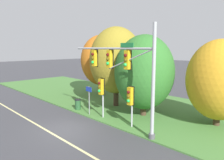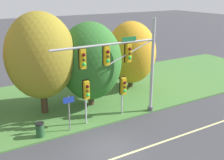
{
  "view_description": "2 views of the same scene",
  "coord_description": "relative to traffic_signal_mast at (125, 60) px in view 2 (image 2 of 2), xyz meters",
  "views": [
    {
      "loc": [
        12.69,
        -7.73,
        5.59
      ],
      "look_at": [
        0.46,
        3.87,
        3.08
      ],
      "focal_mm": 35.0,
      "sensor_mm": 36.0,
      "label": 1
    },
    {
      "loc": [
        -7.26,
        -12.58,
        8.92
      ],
      "look_at": [
        2.78,
        4.33,
        2.48
      ],
      "focal_mm": 45.0,
      "sensor_mm": 36.0,
      "label": 2
    }
  ],
  "objects": [
    {
      "name": "lane_stripe",
      "position": [
        -2.82,
        -3.91,
        -4.32
      ],
      "size": [
        36.0,
        0.16,
        0.01
      ],
      "primitive_type": "cube",
      "color": "beige",
      "rests_on": "ground"
    },
    {
      "name": "pedestrian_signal_near_kerb",
      "position": [
        -2.73,
        0.37,
        -1.92
      ],
      "size": [
        0.46,
        0.55,
        3.17
      ],
      "color": "#9EA0A5",
      "rests_on": "grass_verge"
    },
    {
      "name": "route_sign_post",
      "position": [
        -4.07,
        0.19,
        -2.7
      ],
      "size": [
        0.72,
        0.08,
        2.37
      ],
      "color": "slate",
      "rests_on": "grass_verge"
    },
    {
      "name": "pedestrian_signal_further_along",
      "position": [
        0.2,
        0.46,
        -2.16
      ],
      "size": [
        0.46,
        0.55,
        2.89
      ],
      "color": "#9EA0A5",
      "rests_on": "grass_verge"
    },
    {
      "name": "tree_behind_signpost",
      "position": [
        -0.93,
        3.35,
        -0.69
      ],
      "size": [
        4.78,
        4.78,
        6.53
      ],
      "color": "#423021",
      "rests_on": "grass_verge"
    },
    {
      "name": "ground_plane",
      "position": [
        -2.82,
        -2.71,
        -4.33
      ],
      "size": [
        160.0,
        160.0,
        0.0
      ],
      "primitive_type": "plane",
      "color": "#3D3D42"
    },
    {
      "name": "traffic_signal_mast",
      "position": [
        0.0,
        0.0,
        0.0
      ],
      "size": [
        7.75,
        0.49,
        6.92
      ],
      "color": "#9EA0A5",
      "rests_on": "grass_verge"
    },
    {
      "name": "tree_mid_verge",
      "position": [
        4.15,
        5.28,
        -0.96
      ],
      "size": [
        4.52,
        4.52,
        6.09
      ],
      "color": "#423021",
      "rests_on": "grass_verge"
    },
    {
      "name": "grass_verge",
      "position": [
        -2.82,
        5.54,
        -4.28
      ],
      "size": [
        48.0,
        11.5,
        0.1
      ],
      "primitive_type": "cube",
      "color": "#477A38",
      "rests_on": "ground"
    },
    {
      "name": "tree_left_of_mast",
      "position": [
        -4.59,
        3.8,
        0.08
      ],
      "size": [
        4.93,
        4.93,
        7.4
      ],
      "color": "#423021",
      "rests_on": "grass_verge"
    },
    {
      "name": "trash_bin",
      "position": [
        -5.97,
        0.38,
        -3.75
      ],
      "size": [
        0.56,
        0.56,
        0.93
      ],
      "color": "#234C28",
      "rests_on": "grass_verge"
    }
  ]
}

